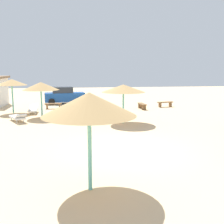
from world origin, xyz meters
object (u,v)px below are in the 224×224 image
object	(u,v)px
parasol_6	(123,88)
parked_car	(64,96)
lounger_4	(33,109)
bench_0	(165,103)
bench_1	(142,105)
parasol_5	(89,104)
parasol_4	(12,82)
lounger_1	(18,117)
bench_2	(53,105)
parasol_1	(41,86)

from	to	relation	value
parasol_6	parked_car	world-z (taller)	parasol_6
lounger_4	bench_0	bearing A→B (deg)	9.01
parasol_6	bench_1	distance (m)	6.71
parasol_5	bench_1	distance (m)	16.27
parasol_4	parked_car	xyz separation A→B (m)	(3.87, 5.50, -1.64)
lounger_1	bench_1	distance (m)	10.65
parasol_6	lounger_1	world-z (taller)	parasol_6
bench_0	lounger_1	bearing A→B (deg)	-156.71
lounger_4	bench_2	bearing A→B (deg)	57.33
lounger_1	bench_0	bearing A→B (deg)	23.29
parasol_5	bench_2	world-z (taller)	parasol_5
parasol_1	lounger_4	world-z (taller)	parasol_1
parasol_6	bench_1	bearing A→B (deg)	64.06
parasol_5	lounger_4	world-z (taller)	parasol_5
bench_1	parked_car	distance (m)	8.54
bench_1	parasol_4	bearing A→B (deg)	-176.96
parasol_5	bench_2	xyz separation A→B (m)	(-2.22, 16.45, -2.17)
lounger_4	parked_car	xyz separation A→B (m)	(2.28, 5.83, 0.52)
parasol_5	parasol_6	size ratio (longest dim) A/B	1.02
lounger_4	bench_2	distance (m)	2.66
parasol_1	parasol_6	xyz separation A→B (m)	(5.51, -2.95, -0.01)
parasol_6	bench_2	distance (m)	8.90
parasol_1	lounger_4	size ratio (longest dim) A/B	1.34
bench_0	parasol_6	bearing A→B (deg)	-128.16
bench_2	lounger_1	bearing A→B (deg)	-108.96
parasol_4	parasol_5	bearing A→B (deg)	-70.16
parasol_1	bench_0	distance (m)	11.62
parasol_6	parked_car	distance (m)	11.57
parasol_4	parasol_6	world-z (taller)	parasol_4
lounger_1	bench_2	bearing A→B (deg)	71.04
parasol_6	parked_car	bearing A→B (deg)	111.18
parasol_6	bench_1	size ratio (longest dim) A/B	1.85
lounger_1	parasol_4	bearing A→B (deg)	106.26
parasol_1	lounger_4	distance (m)	2.91
parasol_4	bench_2	xyz separation A→B (m)	(3.03, 1.91, -2.12)
parasol_5	parked_car	distance (m)	20.16
bench_1	parasol_6	bearing A→B (deg)	-115.94
lounger_4	lounger_1	bearing A→B (deg)	-98.42
parasol_5	parked_car	xyz separation A→B (m)	(-1.38, 20.04, -1.69)
parasol_4	parked_car	bearing A→B (deg)	54.85
lounger_1	lounger_4	xyz separation A→B (m)	(0.50, 3.40, -0.00)
bench_0	parasol_5	bearing A→B (deg)	-116.64
parasol_4	bench_1	bearing A→B (deg)	3.04
lounger_1	parked_car	bearing A→B (deg)	73.24
bench_1	bench_2	xyz separation A→B (m)	(-7.80, 1.33, 0.00)
bench_2	bench_0	bearing A→B (deg)	-2.10
lounger_4	parasol_5	bearing A→B (deg)	-75.57
parasol_6	lounger_1	size ratio (longest dim) A/B	1.41
lounger_4	bench_2	xyz separation A→B (m)	(1.43, 2.24, 0.04)
parasol_6	bench_0	distance (m)	8.78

